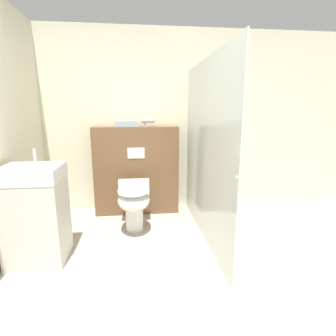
{
  "coord_description": "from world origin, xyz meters",
  "views": [
    {
      "loc": [
        -0.11,
        -1.5,
        1.42
      ],
      "look_at": [
        0.22,
        1.34,
        0.78
      ],
      "focal_mm": 28.0,
      "sensor_mm": 36.0,
      "label": 1
    }
  ],
  "objects": [
    {
      "name": "partition_panel",
      "position": [
        -0.14,
        2.06,
        0.6
      ],
      "size": [
        1.14,
        0.3,
        1.2
      ],
      "color": "brown",
      "rests_on": "ground_plane"
    },
    {
      "name": "ground_plane",
      "position": [
        0.0,
        0.0,
        0.0
      ],
      "size": [
        12.0,
        12.0,
        0.0
      ],
      "primitive_type": "plane",
      "color": "#9E9384"
    },
    {
      "name": "toilet",
      "position": [
        -0.17,
        1.43,
        0.37
      ],
      "size": [
        0.37,
        0.62,
        0.56
      ],
      "color": "white",
      "rests_on": "ground_plane"
    },
    {
      "name": "sink_vanity",
      "position": [
        -1.07,
        0.92,
        0.46
      ],
      "size": [
        0.52,
        0.46,
        1.06
      ],
      "color": "beige",
      "rests_on": "ground_plane"
    },
    {
      "name": "spare_toilet_roll",
      "position": [
        0.11,
        1.47,
        0.06
      ],
      "size": [
        0.1,
        0.1,
        0.11
      ],
      "color": "white",
      "rests_on": "ground_plane"
    },
    {
      "name": "folded_towel",
      "position": [
        -0.24,
        2.06,
        1.24
      ],
      "size": [
        0.31,
        0.16,
        0.08
      ],
      "color": "#8C9EAD",
      "rests_on": "partition_panel"
    },
    {
      "name": "shower_glass",
      "position": [
        0.61,
        1.24,
        0.97
      ],
      "size": [
        0.04,
        1.99,
        1.94
      ],
      "color": "silver",
      "rests_on": "ground_plane"
    },
    {
      "name": "wall_back",
      "position": [
        0.0,
        2.27,
        1.25
      ],
      "size": [
        8.0,
        0.06,
        2.5
      ],
      "color": "beige",
      "rests_on": "ground_plane"
    },
    {
      "name": "hair_drier",
      "position": [
        0.04,
        2.07,
        1.27
      ],
      "size": [
        0.2,
        0.06,
        0.11
      ],
      "color": "#B7B7BC",
      "rests_on": "partition_panel"
    }
  ]
}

